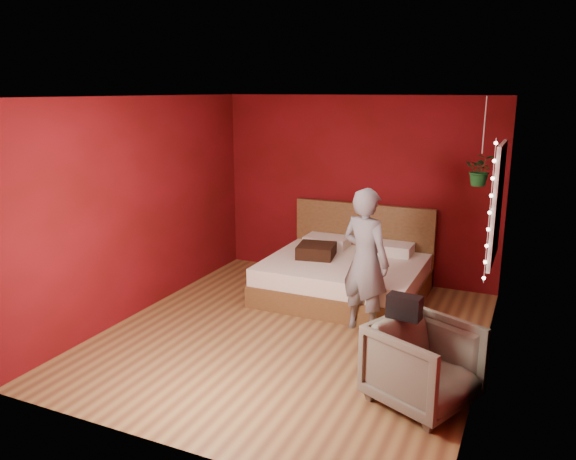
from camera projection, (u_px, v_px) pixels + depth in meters
name	position (u px, v px, depth m)	size (l,w,h in m)	color
floor	(293.00, 334.00, 6.29)	(4.50, 4.50, 0.00)	olive
room_walls	(293.00, 187.00, 5.88)	(4.04, 4.54, 2.62)	maroon
window	(497.00, 203.00, 5.93)	(0.05, 0.97, 1.27)	white
fairy_lights	(490.00, 213.00, 5.48)	(0.04, 0.04, 1.45)	silver
bed	(346.00, 274.00, 7.43)	(2.02, 1.72, 1.11)	brown
person	(365.00, 261.00, 6.21)	(0.60, 0.39, 1.65)	slate
armchair	(423.00, 364.00, 4.83)	(0.79, 0.81, 0.74)	#635E4E
handbag	(404.00, 307.00, 4.85)	(0.29, 0.15, 0.21)	black
throw_pillow	(316.00, 251.00, 7.45)	(0.47, 0.47, 0.17)	black
hanging_plant	(481.00, 170.00, 6.26)	(0.33, 0.29, 0.98)	silver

